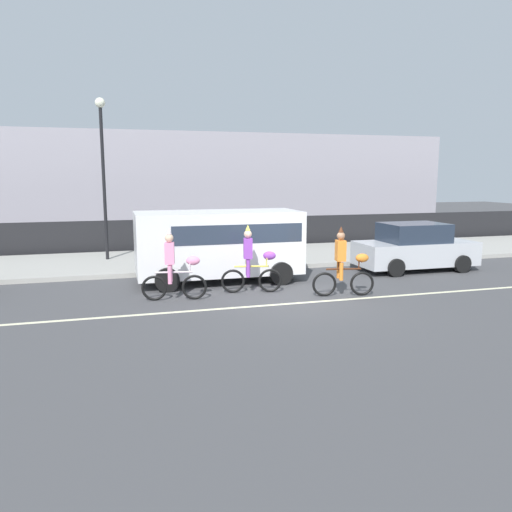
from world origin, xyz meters
name	(u,v)px	position (x,y,z in m)	size (l,w,h in m)	color
ground_plane	(298,298)	(0.00, 0.00, 0.00)	(80.00, 80.00, 0.00)	#424244
road_centre_line	(305,302)	(0.00, -0.50, 0.00)	(36.00, 0.14, 0.01)	beige
sidewalk_curb	(239,257)	(0.00, 6.50, 0.07)	(60.00, 5.00, 0.15)	#9E9B93
fence_line	(223,233)	(0.00, 9.40, 0.70)	(40.00, 0.08, 1.40)	black
building_backdrop	(197,184)	(0.23, 18.00, 2.76)	(28.00, 8.00, 5.52)	#99939E
parade_cyclist_pink	(174,269)	(-3.20, 0.71, 0.84)	(1.71, 0.53, 1.92)	black
parade_cyclist_purple	(252,263)	(-1.01, 0.97, 0.84)	(1.70, 0.55, 1.92)	black
parade_cyclist_orange	(344,266)	(1.29, -0.10, 0.84)	(1.70, 0.54, 1.92)	black
parked_van_white	(221,241)	(-1.53, 2.70, 1.28)	(5.00, 2.22, 2.18)	white
parked_car_silver	(415,248)	(5.31, 2.67, 0.78)	(4.10, 1.92, 1.64)	#B7BABF
street_lamp_post	(103,155)	(-4.97, 7.05, 3.99)	(0.36, 0.36, 5.86)	black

